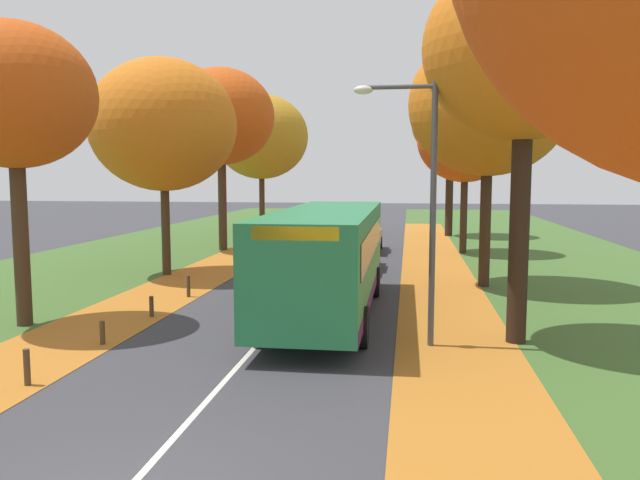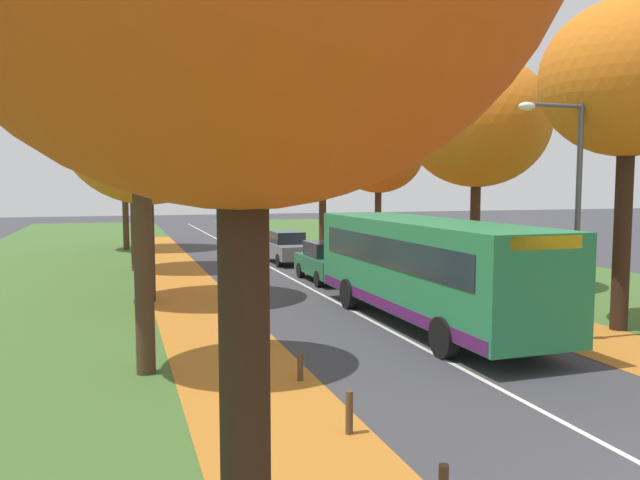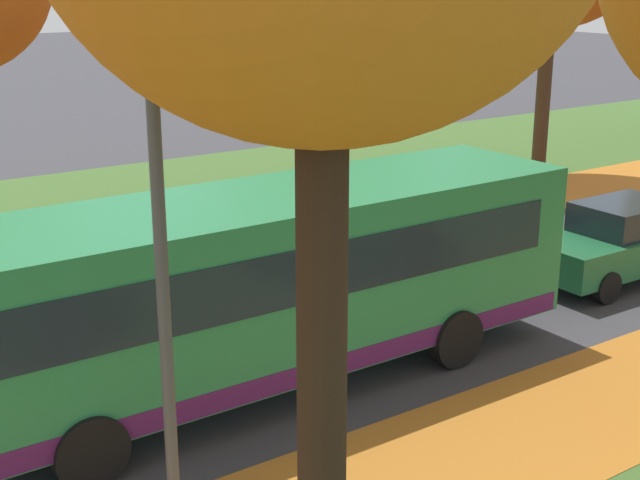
{
  "view_description": "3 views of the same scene",
  "coord_description": "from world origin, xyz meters",
  "px_view_note": "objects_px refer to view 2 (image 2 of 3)",
  "views": [
    {
      "loc": [
        3.46,
        -6.5,
        3.95
      ],
      "look_at": [
        0.41,
        14.84,
        1.68
      ],
      "focal_mm": 35.0,
      "sensor_mm": 36.0,
      "label": 1
    },
    {
      "loc": [
        -7.03,
        -5.04,
        3.96
      ],
      "look_at": [
        0.0,
        16.43,
        1.97
      ],
      "focal_mm": 35.0,
      "sensor_mm": 36.0,
      "label": 2
    },
    {
      "loc": [
        11.99,
        4.23,
        6.12
      ],
      "look_at": [
        -0.35,
        12.8,
        1.56
      ],
      "focal_mm": 50.0,
      "sensor_mm": 36.0,
      "label": 3
    }
  ],
  "objects_px": {
    "tree_left_mid": "(147,129)",
    "car_green_lead": "(327,262)",
    "streetlamp_right": "(568,194)",
    "tree_right_distant": "(323,137)",
    "bollard_third": "(349,413)",
    "car_grey_following": "(287,247)",
    "bus": "(425,265)",
    "tree_right_far": "(379,152)",
    "tree_left_far": "(133,121)",
    "tree_right_mid": "(477,122)",
    "tree_left_near": "(139,89)",
    "tree_right_near": "(629,79)",
    "bollard_sixth": "(245,310)",
    "bollard_fifth": "(267,335)",
    "bollard_fourth": "(300,367)",
    "tree_left_distant": "(124,144)"
  },
  "relations": [
    {
      "from": "tree_right_mid",
      "to": "bollard_sixth",
      "type": "height_order",
      "value": "tree_right_mid"
    },
    {
      "from": "tree_left_mid",
      "to": "tree_left_distant",
      "type": "distance_m",
      "value": 18.35
    },
    {
      "from": "car_grey_following",
      "to": "bollard_sixth",
      "type": "bearing_deg",
      "value": -110.25
    },
    {
      "from": "bus",
      "to": "car_green_lead",
      "type": "distance_m",
      "value": 8.6
    },
    {
      "from": "tree_left_mid",
      "to": "bollard_fifth",
      "type": "xyz_separation_m",
      "value": [
        2.39,
        -7.06,
        -5.55
      ]
    },
    {
      "from": "tree_left_far",
      "to": "tree_right_mid",
      "type": "xyz_separation_m",
      "value": [
        12.32,
        -9.12,
        -0.55
      ]
    },
    {
      "from": "car_green_lead",
      "to": "car_grey_following",
      "type": "bearing_deg",
      "value": 90.16
    },
    {
      "from": "streetlamp_right",
      "to": "tree_left_mid",
      "type": "bearing_deg",
      "value": 137.2
    },
    {
      "from": "tree_left_near",
      "to": "tree_right_distant",
      "type": "height_order",
      "value": "tree_right_distant"
    },
    {
      "from": "tree_right_distant",
      "to": "bollard_fifth",
      "type": "xyz_separation_m",
      "value": [
        -9.6,
        -24.56,
        -6.86
      ]
    },
    {
      "from": "tree_right_mid",
      "to": "bollard_third",
      "type": "height_order",
      "value": "tree_right_mid"
    },
    {
      "from": "bollard_fifth",
      "to": "streetlamp_right",
      "type": "height_order",
      "value": "streetlamp_right"
    },
    {
      "from": "tree_left_far",
      "to": "tree_left_distant",
      "type": "xyz_separation_m",
      "value": [
        -0.29,
        10.06,
        -0.42
      ]
    },
    {
      "from": "tree_left_near",
      "to": "tree_left_mid",
      "type": "xyz_separation_m",
      "value": [
        0.53,
        8.42,
        -0.07
      ]
    },
    {
      "from": "car_green_lead",
      "to": "tree_right_far",
      "type": "bearing_deg",
      "value": 51.34
    },
    {
      "from": "bollard_third",
      "to": "car_green_lead",
      "type": "distance_m",
      "value": 15.98
    },
    {
      "from": "tree_right_near",
      "to": "car_grey_following",
      "type": "bearing_deg",
      "value": 105.79
    },
    {
      "from": "tree_left_mid",
      "to": "tree_left_far",
      "type": "height_order",
      "value": "tree_left_far"
    },
    {
      "from": "bus",
      "to": "car_grey_following",
      "type": "relative_size",
      "value": 2.47
    },
    {
      "from": "tree_left_mid",
      "to": "bus",
      "type": "height_order",
      "value": "tree_left_mid"
    },
    {
      "from": "tree_left_far",
      "to": "bus",
      "type": "relative_size",
      "value": 0.9
    },
    {
      "from": "tree_left_mid",
      "to": "tree_right_far",
      "type": "height_order",
      "value": "tree_left_mid"
    },
    {
      "from": "tree_right_distant",
      "to": "car_grey_following",
      "type": "distance_m",
      "value": 11.88
    },
    {
      "from": "bus",
      "to": "bollard_fifth",
      "type": "bearing_deg",
      "value": -168.82
    },
    {
      "from": "streetlamp_right",
      "to": "tree_left_near",
      "type": "bearing_deg",
      "value": 177.12
    },
    {
      "from": "streetlamp_right",
      "to": "car_grey_following",
      "type": "relative_size",
      "value": 1.42
    },
    {
      "from": "tree_right_far",
      "to": "bus",
      "type": "relative_size",
      "value": 0.75
    },
    {
      "from": "tree_left_far",
      "to": "bollard_fourth",
      "type": "height_order",
      "value": "tree_left_far"
    },
    {
      "from": "bollard_third",
      "to": "bollard_fourth",
      "type": "height_order",
      "value": "bollard_third"
    },
    {
      "from": "car_green_lead",
      "to": "car_grey_following",
      "type": "relative_size",
      "value": 1.0
    },
    {
      "from": "tree_right_distant",
      "to": "car_grey_following",
      "type": "relative_size",
      "value": 2.24
    },
    {
      "from": "bollard_sixth",
      "to": "car_grey_following",
      "type": "height_order",
      "value": "car_grey_following"
    },
    {
      "from": "tree_left_near",
      "to": "tree_right_near",
      "type": "height_order",
      "value": "tree_right_near"
    },
    {
      "from": "tree_right_near",
      "to": "car_green_lead",
      "type": "bearing_deg",
      "value": 113.97
    },
    {
      "from": "tree_left_mid",
      "to": "car_green_lead",
      "type": "distance_m",
      "value": 9.11
    },
    {
      "from": "tree_left_far",
      "to": "tree_right_distant",
      "type": "relative_size",
      "value": 1.0
    },
    {
      "from": "tree_right_near",
      "to": "tree_right_far",
      "type": "xyz_separation_m",
      "value": [
        0.18,
        17.01,
        -1.07
      ]
    },
    {
      "from": "tree_right_distant",
      "to": "bollard_third",
      "type": "height_order",
      "value": "tree_right_distant"
    },
    {
      "from": "streetlamp_right",
      "to": "car_grey_following",
      "type": "bearing_deg",
      "value": 98.01
    },
    {
      "from": "tree_right_near",
      "to": "bollard_third",
      "type": "distance_m",
      "value": 12.36
    },
    {
      "from": "tree_left_far",
      "to": "tree_right_distant",
      "type": "bearing_deg",
      "value": 37.07
    },
    {
      "from": "bollard_third",
      "to": "streetlamp_right",
      "type": "bearing_deg",
      "value": 27.93
    },
    {
      "from": "tree_left_mid",
      "to": "bollard_sixth",
      "type": "relative_size",
      "value": 11.86
    },
    {
      "from": "tree_left_distant",
      "to": "bus",
      "type": "bearing_deg",
      "value": -72.49
    },
    {
      "from": "tree_left_distant",
      "to": "car_green_lead",
      "type": "height_order",
      "value": "tree_left_distant"
    },
    {
      "from": "tree_right_near",
      "to": "tree_right_far",
      "type": "bearing_deg",
      "value": 89.38
    },
    {
      "from": "tree_right_mid",
      "to": "streetlamp_right",
      "type": "relative_size",
      "value": 1.47
    },
    {
      "from": "tree_left_distant",
      "to": "bus",
      "type": "relative_size",
      "value": 0.9
    },
    {
      "from": "tree_left_mid",
      "to": "car_green_lead",
      "type": "bearing_deg",
      "value": 18.8
    },
    {
      "from": "tree_left_near",
      "to": "tree_right_mid",
      "type": "height_order",
      "value": "tree_right_mid"
    }
  ]
}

